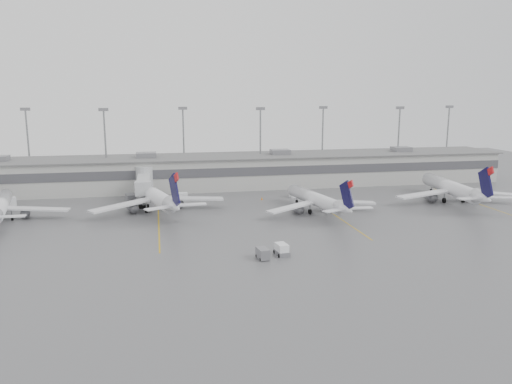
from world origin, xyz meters
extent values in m
plane|color=#555558|center=(0.00, 0.00, 0.00)|extent=(260.00, 260.00, 0.00)
cube|color=#B1B1AC|center=(0.00, 58.00, 4.00)|extent=(150.00, 16.00, 8.00)
cube|color=#47474C|center=(0.00, 49.95, 5.00)|extent=(150.00, 0.15, 2.20)
cube|color=#606060|center=(0.00, 58.00, 8.05)|extent=(152.00, 17.00, 0.30)
cube|color=slate|center=(50.00, 58.00, 8.80)|extent=(5.00, 4.00, 1.30)
cylinder|color=gray|center=(-50.00, 67.50, 10.00)|extent=(0.44, 0.44, 20.00)
cube|color=slate|center=(-50.00, 67.50, 20.20)|extent=(2.40, 0.50, 0.80)
cylinder|color=gray|center=(-30.00, 60.00, 10.00)|extent=(0.44, 0.44, 20.00)
cube|color=slate|center=(-30.00, 60.00, 20.20)|extent=(2.40, 0.50, 0.80)
cylinder|color=gray|center=(-10.00, 67.50, 10.00)|extent=(0.44, 0.44, 20.00)
cube|color=slate|center=(-10.00, 67.50, 20.20)|extent=(2.40, 0.50, 0.80)
cylinder|color=gray|center=(10.00, 60.00, 10.00)|extent=(0.44, 0.44, 20.00)
cube|color=slate|center=(10.00, 60.00, 20.20)|extent=(2.40, 0.50, 0.80)
cylinder|color=gray|center=(30.00, 67.50, 10.00)|extent=(0.44, 0.44, 20.00)
cube|color=slate|center=(30.00, 67.50, 20.20)|extent=(2.40, 0.50, 0.80)
cylinder|color=gray|center=(50.00, 60.00, 10.00)|extent=(0.44, 0.44, 20.00)
cube|color=slate|center=(50.00, 60.00, 20.20)|extent=(2.40, 0.50, 0.80)
cylinder|color=gray|center=(70.00, 67.50, 10.00)|extent=(0.44, 0.44, 20.00)
cube|color=slate|center=(70.00, 67.50, 20.20)|extent=(2.40, 0.50, 0.80)
cylinder|color=#A6A9AC|center=(-20.50, 50.00, 3.50)|extent=(4.00, 4.00, 7.00)
cube|color=#A6A9AC|center=(-20.50, 43.50, 4.30)|extent=(2.80, 13.00, 2.60)
cube|color=#A6A9AC|center=(-20.50, 36.00, 4.30)|extent=(3.40, 2.40, 3.00)
cylinder|color=gray|center=(-20.50, 36.00, 1.40)|extent=(0.70, 0.70, 2.80)
cube|color=black|center=(-20.50, 36.00, 0.35)|extent=(2.20, 1.20, 0.70)
cube|color=#C3950B|center=(-17.50, 24.00, 0.01)|extent=(0.25, 40.00, 0.01)
cube|color=#C3950B|center=(17.50, 24.00, 0.01)|extent=(0.25, 40.00, 0.01)
cube|color=#C3950B|center=(52.50, 24.00, 0.01)|extent=(0.25, 40.00, 0.01)
cylinder|color=silver|center=(-47.55, 31.75, 2.79)|extent=(6.35, 20.64, 2.79)
cone|color=silver|center=(-49.58, 43.11, 2.79)|extent=(3.21, 3.06, 2.79)
cube|color=silver|center=(-40.68, 30.33, 2.05)|extent=(12.31, 4.06, 0.33)
cylinder|color=black|center=(-49.02, 39.99, 0.42)|extent=(0.47, 0.88, 0.84)
cylinder|color=black|center=(-45.30, 30.26, 0.51)|extent=(0.59, 1.08, 1.02)
cylinder|color=silver|center=(-18.34, 34.15, 3.12)|extent=(9.24, 22.85, 3.12)
cone|color=silver|center=(-21.86, 46.55, 3.12)|extent=(3.79, 3.65, 3.12)
cone|color=silver|center=(-14.57, 20.85, 3.53)|extent=(4.42, 5.85, 3.12)
cube|color=silver|center=(-24.55, 29.37, 2.29)|extent=(12.73, 9.77, 0.36)
cube|color=silver|center=(-10.55, 33.34, 2.29)|extent=(13.61, 3.21, 0.36)
cube|color=black|center=(-14.43, 20.35, 6.55)|extent=(1.90, 5.72, 6.80)
cube|color=#B00D11|center=(-14.06, 19.05, 9.25)|extent=(0.87, 2.11, 1.97)
cylinder|color=black|center=(-20.89, 43.15, 0.47)|extent=(0.61, 1.00, 0.94)
cylinder|color=black|center=(-19.88, 31.56, 0.57)|extent=(0.76, 1.23, 1.14)
cylinder|color=black|center=(-15.67, 32.75, 0.57)|extent=(0.76, 1.23, 1.14)
cylinder|color=silver|center=(14.38, 26.11, 2.71)|extent=(6.19, 20.04, 2.71)
cone|color=silver|center=(12.40, 37.14, 2.71)|extent=(3.12, 2.97, 2.71)
cone|color=silver|center=(16.51, 14.29, 3.07)|extent=(3.47, 4.93, 2.71)
cube|color=silver|center=(8.61, 22.51, 1.99)|extent=(11.46, 7.62, 0.32)
cube|color=silver|center=(21.05, 24.74, 1.99)|extent=(11.95, 3.92, 0.32)
cube|color=black|center=(16.59, 13.85, 5.69)|extent=(1.17, 5.05, 5.91)
cube|color=#B00D11|center=(16.80, 12.69, 8.04)|extent=(0.59, 1.85, 1.72)
cylinder|color=black|center=(12.94, 34.12, 0.41)|extent=(0.46, 0.86, 0.81)
cylinder|color=black|center=(12.83, 24.00, 0.50)|extent=(0.58, 1.05, 0.99)
cylinder|color=black|center=(16.57, 24.67, 0.50)|extent=(0.58, 1.05, 0.99)
cylinder|color=silver|center=(47.95, 30.03, 3.13)|extent=(5.47, 23.14, 3.13)
cone|color=silver|center=(49.28, 42.90, 3.13)|extent=(3.41, 3.23, 3.13)
cone|color=silver|center=(46.52, 16.24, 3.55)|extent=(3.65, 5.51, 3.13)
cube|color=silver|center=(40.39, 27.88, 2.29)|extent=(13.82, 5.49, 0.36)
cube|color=silver|center=(54.91, 26.38, 2.29)|extent=(13.49, 7.97, 0.36)
cube|color=black|center=(46.47, 15.72, 6.57)|extent=(0.92, 5.87, 6.82)
cube|color=#B00D11|center=(46.33, 14.37, 9.28)|extent=(0.53, 2.13, 1.98)
cylinder|color=black|center=(48.91, 39.37, 0.47)|extent=(0.46, 0.97, 0.94)
cylinder|color=black|center=(45.55, 28.18, 0.57)|extent=(0.58, 1.19, 1.15)
cylinder|color=black|center=(49.91, 27.73, 0.57)|extent=(0.58, 1.19, 1.15)
cube|color=white|center=(0.70, -0.46, 0.90)|extent=(1.82, 2.58, 1.80)
cube|color=slate|center=(0.70, -0.46, 0.35)|extent=(2.07, 3.01, 0.70)
cylinder|color=black|center=(-0.23, 0.41, 0.28)|extent=(0.30, 0.58, 0.56)
cylinder|color=black|center=(1.35, 0.64, 0.28)|extent=(0.30, 0.58, 0.56)
cylinder|color=black|center=(0.05, -1.57, 0.28)|extent=(0.30, 0.58, 0.56)
cylinder|color=black|center=(1.63, -1.34, 0.28)|extent=(0.30, 0.58, 0.56)
cube|color=slate|center=(-2.50, -1.66, 0.86)|extent=(1.79, 2.72, 1.54)
cylinder|color=black|center=(-3.26, -0.86, 0.25)|extent=(0.27, 0.53, 0.51)
cylinder|color=black|center=(-1.74, -2.47, 0.25)|extent=(0.27, 0.53, 0.51)
cube|color=white|center=(-49.35, 43.60, 0.97)|extent=(3.25, 2.79, 1.94)
cube|color=white|center=(-11.91, 43.04, 0.82)|extent=(2.44, 1.73, 1.65)
cube|color=white|center=(14.53, 40.93, 0.90)|extent=(2.87, 2.24, 1.80)
cube|color=slate|center=(-23.48, 42.14, 0.98)|extent=(2.65, 3.50, 1.95)
cone|color=orange|center=(-19.03, 33.37, 0.30)|extent=(0.37, 0.37, 0.60)
cone|color=orange|center=(6.07, 39.38, 0.33)|extent=(0.41, 0.41, 0.65)
cone|color=orange|center=(53.57, 38.77, 0.40)|extent=(0.50, 0.50, 0.79)
camera|label=1|loc=(-17.33, -70.79, 24.13)|focal=35.00mm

